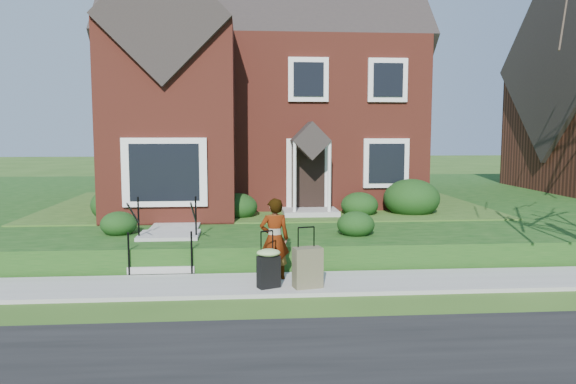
{
  "coord_description": "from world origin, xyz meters",
  "views": [
    {
      "loc": [
        -0.75,
        -10.86,
        3.06
      ],
      "look_at": [
        0.28,
        2.0,
        1.67
      ],
      "focal_mm": 35.0,
      "sensor_mm": 36.0,
      "label": 1
    }
  ],
  "objects": [
    {
      "name": "suitcase_black",
      "position": [
        -0.28,
        -0.36,
        0.51
      ],
      "size": [
        0.57,
        0.52,
        1.1
      ],
      "rotation": [
        0.0,
        0.0,
        0.41
      ],
      "color": "black",
      "rests_on": "sidewalk"
    },
    {
      "name": "walkway",
      "position": [
        -2.5,
        5.0,
        0.63
      ],
      "size": [
        1.2,
        6.0,
        0.06
      ],
      "primitive_type": "cube",
      "color": "#9E9B93",
      "rests_on": "terrace"
    },
    {
      "name": "woman",
      "position": [
        -0.13,
        0.28,
        0.91
      ],
      "size": [
        0.64,
        0.45,
        1.65
      ],
      "primitive_type": "imported",
      "rotation": [
        0.0,
        0.0,
        3.23
      ],
      "color": "#999999",
      "rests_on": "sidewalk"
    },
    {
      "name": "main_house",
      "position": [
        -0.21,
        9.61,
        5.26
      ],
      "size": [
        10.4,
        10.2,
        9.4
      ],
      "color": "maroon",
      "rests_on": "terrace"
    },
    {
      "name": "ground",
      "position": [
        0.0,
        0.0,
        0.0
      ],
      "size": [
        120.0,
        120.0,
        0.0
      ],
      "primitive_type": "plane",
      "color": "#2D5119",
      "rests_on": "ground"
    },
    {
      "name": "front_steps",
      "position": [
        -2.5,
        1.84,
        0.47
      ],
      "size": [
        1.4,
        2.02,
        1.5
      ],
      "color": "#9E9B93",
      "rests_on": "ground"
    },
    {
      "name": "foundation_shrubs",
      "position": [
        0.54,
        5.01,
        1.1
      ],
      "size": [
        10.15,
        4.56,
        1.17
      ],
      "color": "black",
      "rests_on": "terrace"
    },
    {
      "name": "terrace",
      "position": [
        4.0,
        10.9,
        0.3
      ],
      "size": [
        44.0,
        20.0,
        0.6
      ],
      "primitive_type": "cube",
      "color": "#113E11",
      "rests_on": "ground"
    },
    {
      "name": "sidewalk",
      "position": [
        0.0,
        0.0,
        0.04
      ],
      "size": [
        60.0,
        1.6,
        0.08
      ],
      "primitive_type": "cube",
      "color": "#9E9B93",
      "rests_on": "ground"
    },
    {
      "name": "suitcase_olive",
      "position": [
        0.46,
        -0.4,
        0.47
      ],
      "size": [
        0.6,
        0.42,
        1.17
      ],
      "rotation": [
        0.0,
        0.0,
        0.23
      ],
      "color": "brown",
      "rests_on": "sidewalk"
    }
  ]
}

